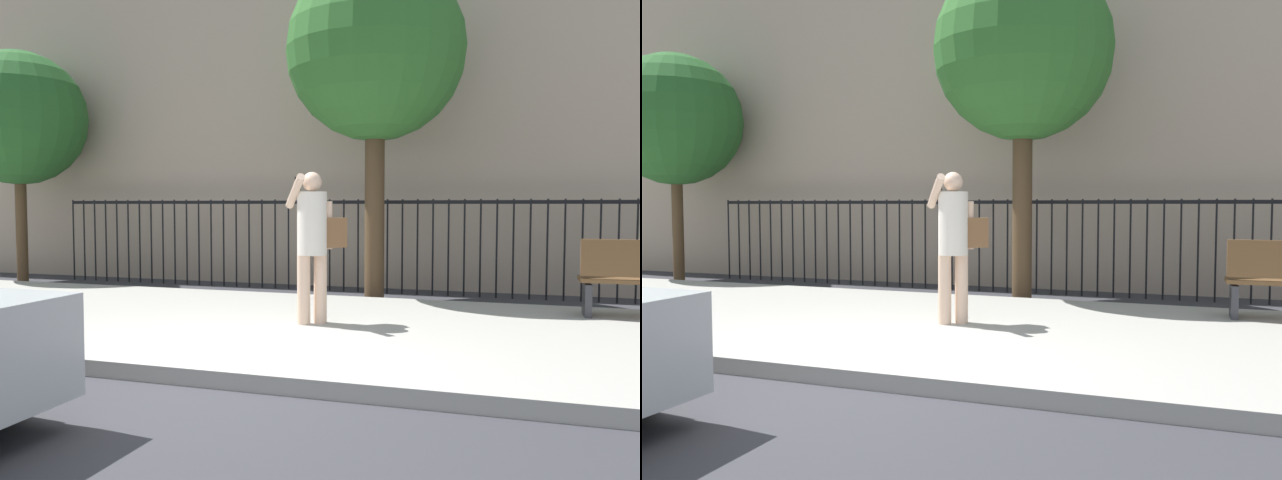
{
  "view_description": "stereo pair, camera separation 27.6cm",
  "coord_description": "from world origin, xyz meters",
  "views": [
    {
      "loc": [
        2.51,
        -4.55,
        1.51
      ],
      "look_at": [
        0.27,
        2.5,
        1.09
      ],
      "focal_mm": 35.23,
      "sensor_mm": 36.0,
      "label": 1
    },
    {
      "loc": [
        2.78,
        -4.46,
        1.51
      ],
      "look_at": [
        0.27,
        2.5,
        1.09
      ],
      "focal_mm": 35.23,
      "sensor_mm": 36.0,
      "label": 2
    }
  ],
  "objects": [
    {
      "name": "street_tree_mid",
      "position": [
        -6.7,
        5.28,
        3.16
      ],
      "size": [
        2.56,
        2.56,
        4.45
      ],
      "color": "#4C3823",
      "rests_on": "ground"
    },
    {
      "name": "building_facade",
      "position": [
        0.0,
        8.5,
        5.18
      ],
      "size": [
        28.0,
        4.0,
        10.36
      ],
      "primitive_type": "cube",
      "color": "tan",
      "rests_on": "ground"
    },
    {
      "name": "street_tree_far",
      "position": [
        0.38,
        4.9,
        3.82
      ],
      "size": [
        2.73,
        2.73,
        5.21
      ],
      "color": "#4C3823",
      "rests_on": "ground"
    },
    {
      "name": "sidewalk",
      "position": [
        0.0,
        2.2,
        0.07
      ],
      "size": [
        28.0,
        4.4,
        0.15
      ],
      "primitive_type": "cube",
      "color": "#9E9B93",
      "rests_on": "ground"
    },
    {
      "name": "iron_fence",
      "position": [
        0.0,
        5.9,
        1.02
      ],
      "size": [
        12.03,
        0.04,
        1.6
      ],
      "color": "black",
      "rests_on": "ground"
    },
    {
      "name": "ground_plane",
      "position": [
        0.0,
        0.0,
        0.0
      ],
      "size": [
        60.0,
        60.0,
        0.0
      ],
      "primitive_type": "plane",
      "color": "#333338"
    },
    {
      "name": "pedestrian_on_phone",
      "position": [
        0.29,
        2.21,
        1.16
      ],
      "size": [
        0.71,
        0.65,
        1.73
      ],
      "color": "beige",
      "rests_on": "sidewalk"
    }
  ]
}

